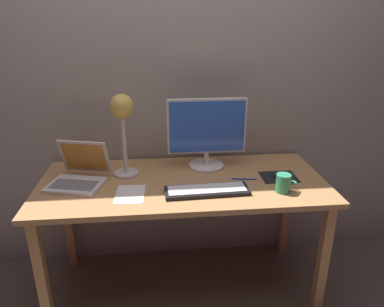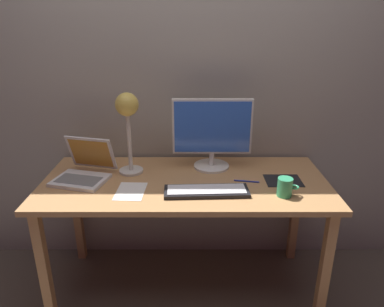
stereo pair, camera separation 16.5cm
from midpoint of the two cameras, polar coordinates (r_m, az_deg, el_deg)
ground_plane at (r=2.42m, az=-3.41°, el=-20.42°), size 4.80×4.80×0.00m
back_wall at (r=2.23m, az=-4.59°, el=13.28°), size 4.80×0.06×2.60m
desk at (r=2.04m, az=-3.81°, el=-6.39°), size 1.60×0.70×0.74m
monitor at (r=2.10m, az=0.13°, el=3.56°), size 0.47×0.21×0.42m
keyboard_main at (r=1.86m, az=-0.15°, el=-5.98°), size 0.45×0.16×0.03m
laptop at (r=2.08m, az=-19.72°, el=-2.74°), size 0.34×0.35×0.22m
desk_lamp at (r=2.01m, az=-13.45°, el=5.79°), size 0.14×0.14×0.47m
mousepad at (r=2.08m, az=11.53°, el=-3.74°), size 0.20×0.16×0.00m
mouse at (r=2.06m, az=11.53°, el=-3.49°), size 0.06×0.10×0.03m
coffee_mug at (r=1.90m, az=12.07°, el=-4.72°), size 0.11×0.08×0.10m
paper_sheet_near_mouse at (r=1.90m, az=-12.38°, el=-6.42°), size 0.16×0.22×0.00m
pen at (r=2.02m, az=6.00°, el=-4.14°), size 0.14×0.03×0.01m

